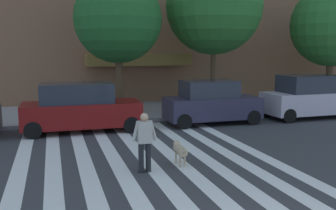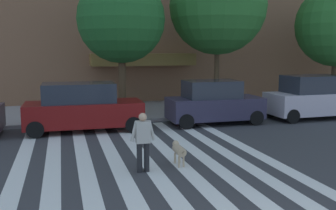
{
  "view_description": "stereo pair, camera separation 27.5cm",
  "coord_description": "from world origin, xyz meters",
  "px_view_note": "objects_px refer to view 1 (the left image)",
  "views": [
    {
      "loc": [
        -3.53,
        -3.87,
        3.32
      ],
      "look_at": [
        -0.01,
        7.65,
        1.57
      ],
      "focal_mm": 40.73,
      "sensor_mm": 36.0,
      "label": 1
    },
    {
      "loc": [
        -3.26,
        -3.95,
        3.32
      ],
      "look_at": [
        -0.01,
        7.65,
        1.57
      ],
      "focal_mm": 40.73,
      "sensor_mm": 36.0,
      "label": 2
    }
  ],
  "objects_px": {
    "parked_car_behind_first": "(81,108)",
    "dog_on_leash": "(180,150)",
    "pedestrian_dog_walker": "(145,139)",
    "parked_car_third_in_line": "(211,103)",
    "street_tree_middle": "(214,6)",
    "parked_car_fourth_in_line": "(311,97)",
    "street_tree_nearest": "(118,19)",
    "street_tree_further": "(332,25)"
  },
  "relations": [
    {
      "from": "parked_car_behind_first",
      "to": "dog_on_leash",
      "type": "distance_m",
      "value": 6.05
    },
    {
      "from": "pedestrian_dog_walker",
      "to": "parked_car_behind_first",
      "type": "bearing_deg",
      "value": 102.14
    },
    {
      "from": "parked_car_third_in_line",
      "to": "street_tree_middle",
      "type": "xyz_separation_m",
      "value": [
        1.48,
        3.26,
        4.65
      ]
    },
    {
      "from": "street_tree_middle",
      "to": "dog_on_leash",
      "type": "bearing_deg",
      "value": -118.95
    },
    {
      "from": "dog_on_leash",
      "to": "parked_car_fourth_in_line",
      "type": "bearing_deg",
      "value": 32.38
    },
    {
      "from": "parked_car_behind_first",
      "to": "parked_car_fourth_in_line",
      "type": "height_order",
      "value": "parked_car_fourth_in_line"
    },
    {
      "from": "parked_car_behind_first",
      "to": "street_tree_nearest",
      "type": "height_order",
      "value": "street_tree_nearest"
    },
    {
      "from": "parked_car_third_in_line",
      "to": "street_tree_nearest",
      "type": "xyz_separation_m",
      "value": [
        -3.73,
        2.58,
        3.8
      ]
    },
    {
      "from": "parked_car_fourth_in_line",
      "to": "pedestrian_dog_walker",
      "type": "bearing_deg",
      "value": -149.14
    },
    {
      "from": "street_tree_further",
      "to": "street_tree_nearest",
      "type": "bearing_deg",
      "value": 177.67
    },
    {
      "from": "parked_car_third_in_line",
      "to": "street_tree_further",
      "type": "bearing_deg",
      "value": 14.59
    },
    {
      "from": "parked_car_behind_first",
      "to": "pedestrian_dog_walker",
      "type": "xyz_separation_m",
      "value": [
        1.27,
        -5.88,
        -0.05
      ]
    },
    {
      "from": "parked_car_third_in_line",
      "to": "street_tree_nearest",
      "type": "distance_m",
      "value": 5.92
    },
    {
      "from": "parked_car_third_in_line",
      "to": "dog_on_leash",
      "type": "relative_size",
      "value": 4.23
    },
    {
      "from": "parked_car_third_in_line",
      "to": "pedestrian_dog_walker",
      "type": "xyz_separation_m",
      "value": [
        -4.51,
        -5.88,
        -0.02
      ]
    },
    {
      "from": "street_tree_further",
      "to": "dog_on_leash",
      "type": "bearing_deg",
      "value": -146.33
    },
    {
      "from": "parked_car_behind_first",
      "to": "street_tree_nearest",
      "type": "bearing_deg",
      "value": 51.66
    },
    {
      "from": "street_tree_nearest",
      "to": "pedestrian_dog_walker",
      "type": "distance_m",
      "value": 9.32
    },
    {
      "from": "street_tree_nearest",
      "to": "dog_on_leash",
      "type": "height_order",
      "value": "street_tree_nearest"
    },
    {
      "from": "parked_car_behind_first",
      "to": "dog_on_leash",
      "type": "bearing_deg",
      "value": -66.52
    },
    {
      "from": "street_tree_further",
      "to": "dog_on_leash",
      "type": "distance_m",
      "value": 14.38
    },
    {
      "from": "parked_car_behind_first",
      "to": "pedestrian_dog_walker",
      "type": "bearing_deg",
      "value": -77.86
    },
    {
      "from": "street_tree_nearest",
      "to": "dog_on_leash",
      "type": "distance_m",
      "value": 9.19
    },
    {
      "from": "parked_car_third_in_line",
      "to": "pedestrian_dog_walker",
      "type": "distance_m",
      "value": 7.41
    },
    {
      "from": "parked_car_behind_first",
      "to": "street_tree_further",
      "type": "bearing_deg",
      "value": 8.63
    },
    {
      "from": "street_tree_further",
      "to": "dog_on_leash",
      "type": "height_order",
      "value": "street_tree_further"
    },
    {
      "from": "street_tree_middle",
      "to": "dog_on_leash",
      "type": "height_order",
      "value": "street_tree_middle"
    },
    {
      "from": "parked_car_behind_first",
      "to": "parked_car_fourth_in_line",
      "type": "xyz_separation_m",
      "value": [
        11.11,
        -0.0,
        0.04
      ]
    },
    {
      "from": "street_tree_middle",
      "to": "street_tree_further",
      "type": "relative_size",
      "value": 1.18
    },
    {
      "from": "parked_car_fourth_in_line",
      "to": "street_tree_middle",
      "type": "height_order",
      "value": "street_tree_middle"
    },
    {
      "from": "parked_car_fourth_in_line",
      "to": "street_tree_further",
      "type": "bearing_deg",
      "value": 37.5
    },
    {
      "from": "parked_car_fourth_in_line",
      "to": "pedestrian_dog_walker",
      "type": "relative_size",
      "value": 2.96
    },
    {
      "from": "parked_car_third_in_line",
      "to": "street_tree_nearest",
      "type": "relative_size",
      "value": 0.63
    },
    {
      "from": "street_tree_further",
      "to": "parked_car_fourth_in_line",
      "type": "bearing_deg",
      "value": -142.5
    },
    {
      "from": "parked_car_behind_first",
      "to": "street_tree_further",
      "type": "relative_size",
      "value": 0.7
    },
    {
      "from": "street_tree_nearest",
      "to": "street_tree_further",
      "type": "bearing_deg",
      "value": -2.33
    },
    {
      "from": "street_tree_further",
      "to": "parked_car_third_in_line",
      "type": "bearing_deg",
      "value": -165.41
    },
    {
      "from": "street_tree_nearest",
      "to": "dog_on_leash",
      "type": "bearing_deg",
      "value": -87.47
    },
    {
      "from": "street_tree_further",
      "to": "parked_car_behind_first",
      "type": "bearing_deg",
      "value": -171.37
    },
    {
      "from": "parked_car_fourth_in_line",
      "to": "street_tree_middle",
      "type": "distance_m",
      "value": 6.82
    },
    {
      "from": "parked_car_third_in_line",
      "to": "pedestrian_dog_walker",
      "type": "bearing_deg",
      "value": -127.47
    },
    {
      "from": "pedestrian_dog_walker",
      "to": "street_tree_middle",
      "type": "bearing_deg",
      "value": 56.76
    }
  ]
}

